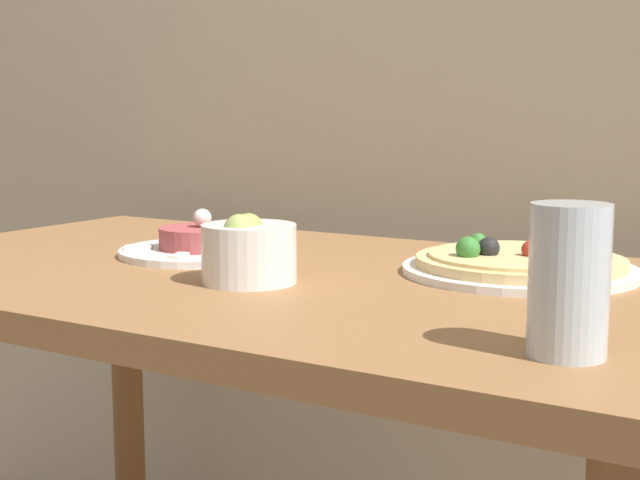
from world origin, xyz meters
TOP-DOWN VIEW (x-y plane):
  - dining_table at (0.00, 0.35)m, footprint 1.19×0.70m
  - pizza_plate at (0.30, 0.49)m, footprint 0.30×0.30m
  - tartare_plate at (-0.15, 0.40)m, footprint 0.25×0.25m
  - small_bowl at (0.04, 0.26)m, footprint 0.12×0.12m
  - drinking_glass at (0.47, 0.13)m, footprint 0.07×0.07m

SIDE VIEW (x-z plane):
  - dining_table at x=0.00m, z-range 0.27..1.05m
  - pizza_plate at x=0.30m, z-range 0.77..0.82m
  - tartare_plate at x=-0.15m, z-range 0.76..0.83m
  - small_bowl at x=0.04m, z-range 0.78..0.87m
  - drinking_glass at x=0.47m, z-range 0.78..0.91m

